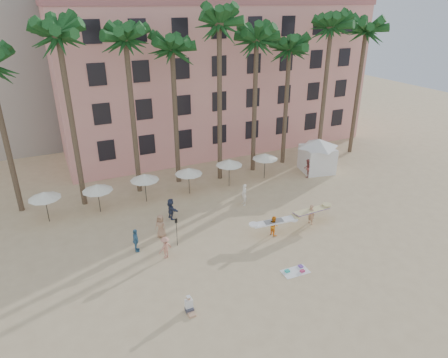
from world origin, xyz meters
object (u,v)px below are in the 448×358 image
carrier_yellow (311,213)px  cabana (318,152)px  pink_hotel (210,76)px  carrier_white (274,225)px

carrier_yellow → cabana: bearing=50.8°
pink_hotel → carrier_white: 24.36m
cabana → carrier_yellow: cabana is taller
carrier_yellow → carrier_white: carrier_yellow is taller
pink_hotel → cabana: pink_hotel is taller
carrier_yellow → carrier_white: (-3.55, -0.13, -0.11)m
cabana → carrier_yellow: size_ratio=1.52×
cabana → carrier_white: size_ratio=1.64×
carrier_yellow → carrier_white: size_ratio=1.08×
pink_hotel → carrier_yellow: pink_hotel is taller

